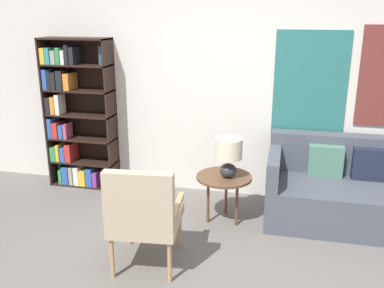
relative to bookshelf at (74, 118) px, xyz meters
The scene contains 6 objects.
wall_back 1.86m from the bookshelf, ahead, with size 6.40×0.08×2.70m.
bookshelf is the anchor object (origin of this frame).
armchair 2.20m from the bookshelf, 48.27° to the right, with size 0.62×0.66×0.95m.
couch 3.27m from the bookshelf, ahead, with size 1.63×0.89×0.86m.
side_table 2.08m from the bookshelf, 16.23° to the right, with size 0.58×0.58×0.50m.
table_lamp 2.09m from the bookshelf, 16.32° to the right, with size 0.28×0.28×0.41m.
Camera 1 is at (0.80, -2.80, 2.15)m, focal length 40.00 mm.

